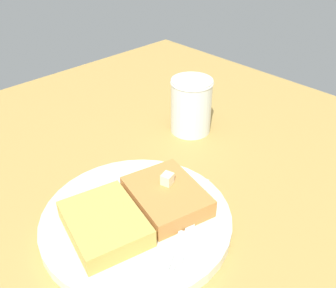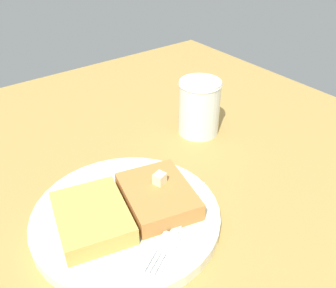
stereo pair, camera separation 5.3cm
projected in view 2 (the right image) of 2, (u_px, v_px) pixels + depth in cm
name	position (u px, v px, depth cm)	size (l,w,h in cm)	color
table_surface	(146.00, 216.00, 49.73)	(97.82, 97.82, 2.94)	#AA8744
plate	(126.00, 216.00, 46.39)	(23.28, 23.28, 1.49)	silver
toast_slice_left	(158.00, 196.00, 46.82)	(8.00, 10.15, 2.38)	#BB7B3B
toast_slice_middle	(91.00, 215.00, 43.96)	(8.00, 10.15, 2.38)	gold
butter_pat_primary	(160.00, 179.00, 46.68)	(1.41, 1.27, 1.41)	beige
fork	(176.00, 228.00, 43.61)	(14.64, 9.11, 0.36)	silver
syrup_jar	(199.00, 110.00, 62.40)	(7.05, 7.05, 9.39)	#471A0B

